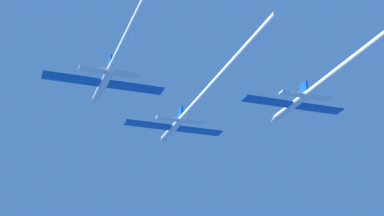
% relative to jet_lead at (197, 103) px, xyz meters
% --- Properties ---
extents(jet_lead, '(20.82, 57.36, 3.45)m').
position_rel_jet_lead_xyz_m(jet_lead, '(0.00, 0.00, 0.00)').
color(jet_lead, silver).
extents(jet_left_wing, '(20.82, 57.28, 3.45)m').
position_rel_jet_lead_xyz_m(jet_left_wing, '(-18.39, -18.60, -0.69)').
color(jet_left_wing, silver).
extents(jet_right_wing, '(20.82, 68.73, 3.45)m').
position_rel_jet_lead_xyz_m(jet_right_wing, '(18.65, -22.39, 0.89)').
color(jet_right_wing, silver).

